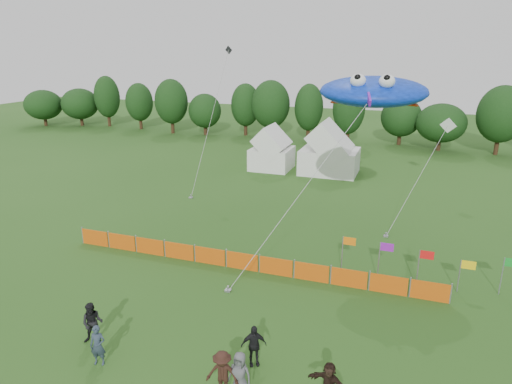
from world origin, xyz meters
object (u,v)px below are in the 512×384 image
(tent_left, at_px, (272,152))
(spectator_f, at_px, (329,383))
(spectator_a, at_px, (98,345))
(tent_right, at_px, (330,153))
(spectator_c, at_px, (222,375))
(spectator_d, at_px, (254,345))
(spectator_e, at_px, (240,374))
(stingray_kite, at_px, (375,91))
(barrier_fence, at_px, (242,261))
(spectator_b, at_px, (93,323))

(tent_left, bearing_deg, spectator_f, -68.97)
(spectator_a, bearing_deg, tent_right, 69.54)
(spectator_c, xyz_separation_m, spectator_d, (0.46, 2.01, -0.06))
(spectator_a, height_order, spectator_e, spectator_e)
(tent_right, bearing_deg, tent_left, -177.48)
(stingray_kite, bearing_deg, spectator_f, -88.21)
(tent_left, xyz_separation_m, spectator_e, (8.64, -31.17, -0.92))
(spectator_d, xyz_separation_m, stingray_kite, (2.72, 13.36, 8.74))
(tent_right, relative_size, spectator_e, 3.19)
(spectator_c, relative_size, spectator_f, 1.15)
(spectator_c, distance_m, stingray_kite, 17.94)
(barrier_fence, relative_size, spectator_e, 12.42)
(tent_left, xyz_separation_m, stingray_kite, (11.26, -16.07, 7.81))
(spectator_b, bearing_deg, spectator_a, -68.50)
(barrier_fence, xyz_separation_m, spectator_e, (3.46, -9.19, 0.38))
(tent_right, relative_size, spectator_a, 3.30)
(spectator_e, distance_m, stingray_kite, 17.64)
(barrier_fence, xyz_separation_m, spectator_a, (-2.43, -9.45, 0.35))
(barrier_fence, distance_m, spectator_c, 9.90)
(tent_right, relative_size, spectator_c, 3.01)
(spectator_e, bearing_deg, spectator_a, -176.19)
(spectator_d, bearing_deg, spectator_c, -131.40)
(spectator_b, bearing_deg, barrier_fence, 43.27)
(tent_left, relative_size, spectator_c, 2.17)
(spectator_a, height_order, spectator_b, spectator_b)
(spectator_b, distance_m, spectator_c, 6.55)
(tent_left, bearing_deg, stingray_kite, -54.99)
(spectator_a, xyz_separation_m, spectator_f, (8.97, 0.98, -0.04))
(tent_left, height_order, spectator_b, tent_left)
(barrier_fence, height_order, spectator_d, spectator_d)
(spectator_c, relative_size, spectator_e, 1.06)
(stingray_kite, bearing_deg, spectator_c, -101.69)
(spectator_c, distance_m, spectator_e, 0.62)
(spectator_f, bearing_deg, spectator_c, -147.86)
(tent_right, xyz_separation_m, stingray_kite, (5.34, -16.33, 7.61))
(barrier_fence, distance_m, spectator_f, 10.70)
(spectator_a, distance_m, spectator_e, 5.90)
(tent_left, height_order, spectator_f, tent_left)
(tent_right, height_order, spectator_d, tent_right)
(spectator_b, height_order, spectator_d, spectator_b)
(spectator_b, distance_m, spectator_d, 6.98)
(stingray_kite, bearing_deg, spectator_a, -118.99)
(spectator_b, xyz_separation_m, spectator_d, (6.92, 0.90, -0.05))
(spectator_d, bearing_deg, spectator_f, -46.50)
(spectator_a, bearing_deg, tent_left, 80.24)
(stingray_kite, bearing_deg, barrier_fence, -135.80)
(stingray_kite, bearing_deg, tent_right, 108.12)
(tent_right, bearing_deg, spectator_e, -85.05)
(spectator_c, relative_size, spectator_d, 1.07)
(tent_left, distance_m, spectator_c, 32.48)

